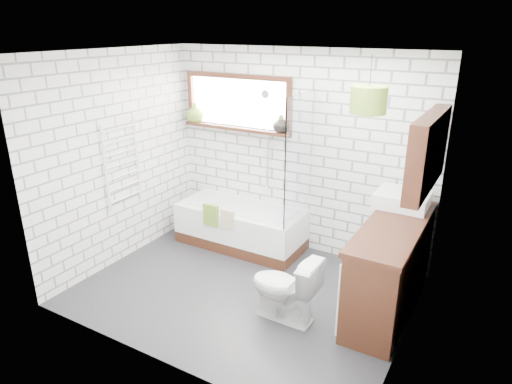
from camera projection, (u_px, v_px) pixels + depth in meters
The scene contains 22 objects.
floor at pixel (243, 291), 4.99m from camera, with size 3.40×2.60×0.01m, color #242427.
ceiling at pixel (241, 52), 4.12m from camera, with size 3.40×2.60×0.01m, color white.
wall_back at pixel (298, 153), 5.62m from camera, with size 3.40×0.01×2.50m, color white.
wall_front at pixel (153, 231), 3.50m from camera, with size 3.40×0.01×2.50m, color white.
wall_left at pixel (119, 159), 5.36m from camera, with size 0.01×2.60×2.50m, color white.
wall_right at pixel (418, 217), 3.76m from camera, with size 0.01×2.60×2.50m, color white.
window at pixel (237, 103), 5.79m from camera, with size 1.52×0.16×0.68m, color black.
towel_radiator at pixel (122, 164), 5.35m from camera, with size 0.06×0.52×1.00m, color white.
mirror_cabinet at pixel (428, 152), 4.15m from camera, with size 0.16×1.20×0.70m, color black.
shower_riser at pixel (268, 142), 5.74m from camera, with size 0.02×0.02×1.30m, color silver.
bathtub at pixel (241, 226), 5.95m from camera, with size 1.64×0.72×0.53m, color white.
shower_screen at pixel (299, 160), 5.22m from camera, with size 0.02×0.72×1.50m, color white.
towel_green at pixel (211, 215), 5.67m from camera, with size 0.21×0.06×0.28m, color olive.
towel_beige at pixel (228, 219), 5.55m from camera, with size 0.18×0.04×0.23m, color tan.
vanity at pixel (391, 267), 4.54m from camera, with size 0.53×1.64×0.94m, color black.
basin at pixel (402, 199), 4.79m from camera, with size 0.53×0.47×0.16m, color white.
tap at pixel (419, 197), 4.69m from camera, with size 0.03×0.03×0.16m, color silver.
toilet at pixel (284, 287), 4.41m from camera, with size 0.68×0.39×0.69m, color white.
vase_olive at pixel (195, 114), 6.14m from camera, with size 0.25×0.25×0.26m, color olive.
vase_dark at pixel (281, 125), 5.53m from camera, with size 0.20×0.20×0.21m, color black.
bottle at pixel (281, 126), 5.54m from camera, with size 0.06×0.06×0.20m, color olive.
pendant at pixel (368, 100), 4.11m from camera, with size 0.33×0.33×0.24m, color olive.
Camera 1 is at (2.27, -3.66, 2.75)m, focal length 32.00 mm.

